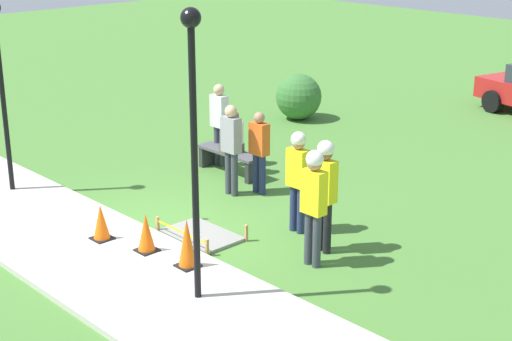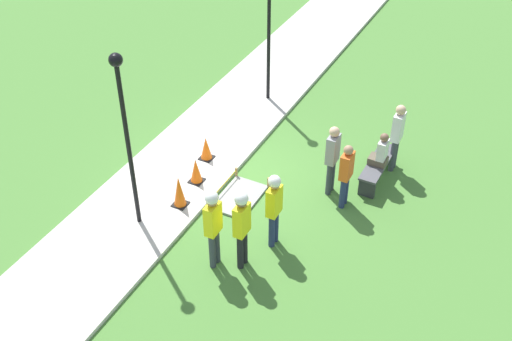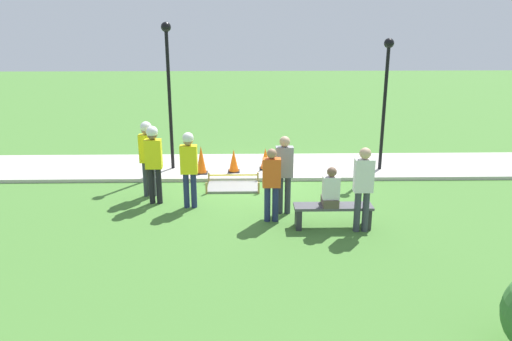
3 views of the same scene
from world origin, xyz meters
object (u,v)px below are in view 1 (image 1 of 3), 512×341
at_px(traffic_cone_near_patch, 101,222).
at_px(bystander_in_white_shirt, 231,144).
at_px(worker_supervisor, 314,196).
at_px(bystander_in_orange_shirt, 259,148).
at_px(worker_assistant, 325,185).
at_px(worker_trainee, 298,172).
at_px(lamppost_near, 193,117).
at_px(lamppost_far, 0,68).
at_px(traffic_cone_far_patch, 146,233).
at_px(bystander_in_gray_shirt, 219,119).
at_px(park_bench, 230,158).
at_px(person_seated_on_bench, 233,136).
at_px(traffic_cone_sidewalk_edge, 187,243).

height_order(traffic_cone_near_patch, bystander_in_white_shirt, bystander_in_white_shirt).
height_order(worker_supervisor, bystander_in_orange_shirt, worker_supervisor).
distance_m(worker_supervisor, bystander_in_white_shirt, 3.60).
xyz_separation_m(worker_assistant, bystander_in_white_shirt, (-3.12, 0.72, -0.13)).
xyz_separation_m(worker_trainee, lamppost_near, (0.83, -2.99, 1.70)).
relative_size(bystander_in_white_shirt, lamppost_far, 0.49).
bearing_deg(worker_assistant, worker_supervisor, -65.24).
distance_m(traffic_cone_near_patch, traffic_cone_far_patch, 0.97).
distance_m(worker_trainee, bystander_in_gray_shirt, 4.11).
relative_size(traffic_cone_near_patch, park_bench, 0.37).
xyz_separation_m(traffic_cone_far_patch, park_bench, (-2.25, 3.86, -0.07)).
bearing_deg(bystander_in_orange_shirt, bystander_in_gray_shirt, 162.61).
relative_size(traffic_cone_far_patch, person_seated_on_bench, 0.74).
height_order(traffic_cone_far_patch, lamppost_near, lamppost_near).
relative_size(worker_assistant, worker_trainee, 1.05).
height_order(bystander_in_white_shirt, lamppost_far, lamppost_far).
xyz_separation_m(bystander_in_gray_shirt, lamppost_near, (4.66, -4.48, 1.76)).
xyz_separation_m(traffic_cone_near_patch, lamppost_near, (2.77, -0.14, 2.42)).
xyz_separation_m(traffic_cone_near_patch, lamppost_far, (-3.42, 0.07, 2.18)).
height_order(person_seated_on_bench, worker_supervisor, worker_supervisor).
bearing_deg(worker_trainee, bystander_in_orange_shirt, 154.97).
relative_size(worker_supervisor, lamppost_far, 0.52).
bearing_deg(worker_supervisor, lamppost_near, -97.82).
relative_size(traffic_cone_near_patch, traffic_cone_sidewalk_edge, 0.78).
height_order(park_bench, lamppost_far, lamppost_far).
xyz_separation_m(traffic_cone_far_patch, person_seated_on_bench, (-2.17, 3.91, 0.44)).
xyz_separation_m(lamppost_near, lamppost_far, (-6.19, 0.21, -0.24)).
distance_m(traffic_cone_near_patch, park_bench, 4.33).
height_order(traffic_cone_sidewalk_edge, worker_trainee, worker_trainee).
distance_m(traffic_cone_sidewalk_edge, lamppost_far, 5.69).
bearing_deg(worker_assistant, traffic_cone_near_patch, -137.86).
distance_m(person_seated_on_bench, lamppost_far, 4.95).
bearing_deg(traffic_cone_far_patch, park_bench, 120.27).
bearing_deg(bystander_in_gray_shirt, bystander_in_orange_shirt, -17.39).
bearing_deg(bystander_in_orange_shirt, person_seated_on_bench, 161.11).
distance_m(person_seated_on_bench, bystander_in_white_shirt, 1.31).
height_order(person_seated_on_bench, lamppost_near, lamppost_near).
bearing_deg(traffic_cone_near_patch, bystander_in_orange_shirt, 89.77).
bearing_deg(worker_assistant, lamppost_far, -158.32).
xyz_separation_m(traffic_cone_far_patch, lamppost_near, (1.84, -0.41, 2.41)).
xyz_separation_m(park_bench, bystander_in_gray_shirt, (-0.57, 0.22, 0.71)).
bearing_deg(bystander_in_white_shirt, traffic_cone_far_patch, -67.65).
bearing_deg(park_bench, person_seated_on_bench, 32.77).
distance_m(person_seated_on_bench, bystander_in_gray_shirt, 0.70).
height_order(worker_trainee, bystander_in_white_shirt, worker_trainee).
distance_m(bystander_in_gray_shirt, bystander_in_white_shirt, 1.91).
bearing_deg(traffic_cone_near_patch, bystander_in_white_shirt, 95.26).
bearing_deg(worker_assistant, traffic_cone_far_patch, -129.57).
bearing_deg(bystander_in_gray_shirt, worker_trainee, -21.33).
distance_m(traffic_cone_far_patch, traffic_cone_sidewalk_edge, 0.95).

